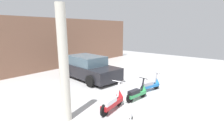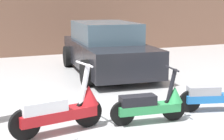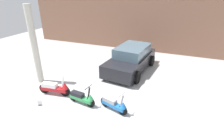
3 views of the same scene
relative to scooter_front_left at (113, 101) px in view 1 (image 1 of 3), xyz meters
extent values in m
plane|color=#B2B2B2|center=(1.97, -0.86, -0.39)|extent=(28.00, 28.00, 0.00)
cube|color=#845B47|center=(1.97, 8.15, 1.61)|extent=(19.60, 0.12, 3.99)
cylinder|color=black|center=(0.47, 0.07, -0.15)|extent=(0.50, 0.15, 0.49)
cylinder|color=black|center=(-0.61, -0.09, -0.15)|extent=(0.50, 0.15, 0.49)
cube|color=#B2191E|center=(-0.07, -0.01, -0.08)|extent=(1.31, 0.47, 0.17)
cube|color=white|center=(-0.30, -0.04, 0.10)|extent=(0.75, 0.38, 0.19)
cylinder|color=white|center=(0.41, 0.06, 0.35)|extent=(0.24, 0.11, 0.69)
cylinder|color=white|center=(0.41, 0.06, 0.69)|extent=(0.11, 0.57, 0.03)
cone|color=#B2191E|center=(0.49, 0.07, 0.16)|extent=(0.37, 0.37, 0.32)
cylinder|color=black|center=(1.96, -0.24, -0.18)|extent=(0.43, 0.13, 0.43)
cylinder|color=black|center=(1.02, -0.12, -0.18)|extent=(0.43, 0.13, 0.43)
cube|color=#2D8C4C|center=(1.49, -0.18, -0.12)|extent=(1.14, 0.40, 0.15)
cube|color=black|center=(1.29, -0.16, 0.03)|extent=(0.65, 0.33, 0.17)
cylinder|color=black|center=(1.91, -0.24, 0.25)|extent=(0.20, 0.10, 0.61)
cylinder|color=black|center=(1.91, -0.24, 0.55)|extent=(0.09, 0.49, 0.03)
cone|color=#2D8C4C|center=(1.98, -0.25, 0.09)|extent=(0.32, 0.32, 0.28)
cylinder|color=black|center=(3.40, -0.23, -0.18)|extent=(0.42, 0.19, 0.42)
cylinder|color=black|center=(2.51, 0.03, -0.18)|extent=(0.42, 0.19, 0.42)
cube|color=#1E66B2|center=(2.96, -0.10, -0.13)|extent=(1.12, 0.55, 0.15)
cube|color=gray|center=(2.77, -0.04, 0.03)|extent=(0.66, 0.41, 0.16)
cylinder|color=gray|center=(3.36, -0.22, 0.24)|extent=(0.20, 0.12, 0.59)
cylinder|color=gray|center=(3.36, -0.22, 0.53)|extent=(0.17, 0.47, 0.03)
cone|color=#1E66B2|center=(3.42, -0.24, 0.08)|extent=(0.35, 0.35, 0.27)
cube|color=black|center=(2.48, 4.02, 0.16)|extent=(2.29, 4.53, 0.73)
cube|color=slate|center=(2.50, 4.28, 0.80)|extent=(1.86, 2.60, 0.57)
cylinder|color=black|center=(3.26, 2.57, -0.06)|extent=(0.30, 0.69, 0.66)
cylinder|color=black|center=(1.39, 2.78, -0.06)|extent=(0.30, 0.69, 0.66)
cylinder|color=black|center=(3.56, 5.25, -0.06)|extent=(0.30, 0.69, 0.66)
cylinder|color=black|center=(1.69, 5.46, -0.06)|extent=(0.30, 0.69, 0.66)
cube|color=black|center=(-0.12, -0.95, -0.38)|extent=(0.19, 0.17, 0.01)
cube|color=white|center=(-0.12, -0.95, -0.26)|extent=(0.20, 0.10, 0.26)
cylinder|color=beige|center=(-1.65, 0.80, 1.61)|extent=(0.33, 0.33, 3.99)
camera|label=1|loc=(-5.03, -4.09, 2.82)|focal=28.00mm
camera|label=2|loc=(-1.35, -5.16, 1.70)|focal=55.00mm
camera|label=3|loc=(5.09, -5.61, 4.16)|focal=28.00mm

